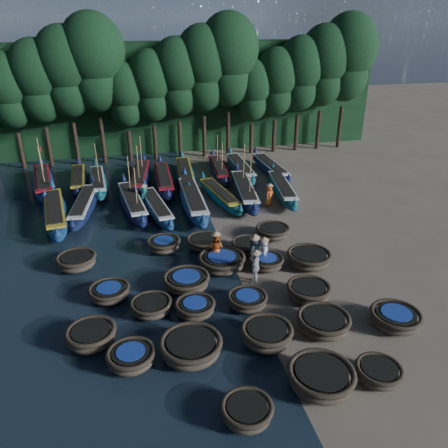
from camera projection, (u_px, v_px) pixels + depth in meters
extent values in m
plane|color=#7B6F5A|center=(231.00, 262.00, 23.57)|extent=(120.00, 120.00, 0.00)
cube|color=black|center=(172.00, 97.00, 42.09)|extent=(40.00, 3.00, 10.00)
ellipsoid|color=brown|center=(247.00, 413.00, 14.20)|extent=(1.84, 1.84, 0.61)
torus|color=#3A2F22|center=(247.00, 407.00, 14.08)|extent=(1.77, 1.77, 0.18)
cylinder|color=black|center=(247.00, 406.00, 14.06)|extent=(1.33, 1.33, 0.06)
ellipsoid|color=brown|center=(321.00, 380.00, 15.45)|extent=(2.89, 2.89, 0.72)
torus|color=#3A2F22|center=(322.00, 372.00, 15.31)|extent=(2.44, 2.44, 0.22)
cylinder|color=black|center=(322.00, 371.00, 15.29)|extent=(1.86, 1.86, 0.07)
ellipsoid|color=brown|center=(378.00, 374.00, 15.78)|extent=(2.02, 2.02, 0.57)
torus|color=#3A2F22|center=(379.00, 369.00, 15.66)|extent=(1.73, 1.73, 0.17)
cylinder|color=black|center=(380.00, 368.00, 15.64)|extent=(1.30, 1.30, 0.05)
ellipsoid|color=brown|center=(131.00, 359.00, 16.43)|extent=(2.04, 2.04, 0.63)
torus|color=#3A2F22|center=(131.00, 353.00, 16.30)|extent=(1.88, 1.88, 0.19)
cylinder|color=black|center=(131.00, 352.00, 16.29)|extent=(1.42, 1.42, 0.06)
cylinder|color=#1B3897|center=(131.00, 351.00, 16.27)|extent=(1.09, 1.09, 0.04)
ellipsoid|color=brown|center=(191.00, 349.00, 16.84)|extent=(2.55, 2.55, 0.74)
torus|color=#3A2F22|center=(191.00, 342.00, 16.70)|extent=(2.46, 2.46, 0.22)
cylinder|color=black|center=(191.00, 341.00, 16.68)|extent=(1.88, 1.88, 0.07)
ellipsoid|color=brown|center=(267.00, 337.00, 17.52)|extent=(2.17, 2.17, 0.74)
torus|color=#3A2F22|center=(267.00, 330.00, 17.37)|extent=(2.15, 2.15, 0.22)
cylinder|color=black|center=(267.00, 329.00, 17.35)|extent=(1.61, 1.61, 0.07)
ellipsoid|color=brown|center=(323.00, 324.00, 18.27)|extent=(2.64, 2.64, 0.68)
torus|color=#3A2F22|center=(324.00, 318.00, 18.13)|extent=(2.27, 2.27, 0.21)
cylinder|color=black|center=(324.00, 317.00, 18.11)|extent=(1.73, 1.73, 0.06)
ellipsoid|color=brown|center=(395.00, 320.00, 18.56)|extent=(2.07, 2.07, 0.64)
torus|color=#3A2F22|center=(396.00, 314.00, 18.44)|extent=(2.18, 2.18, 0.19)
cylinder|color=black|center=(396.00, 313.00, 18.42)|extent=(1.67, 1.67, 0.06)
cylinder|color=#1B3897|center=(397.00, 313.00, 18.40)|extent=(1.28, 1.28, 0.04)
ellipsoid|color=brown|center=(92.00, 338.00, 17.48)|extent=(2.15, 2.15, 0.70)
torus|color=#3A2F22|center=(91.00, 331.00, 17.34)|extent=(2.03, 2.03, 0.21)
cylinder|color=black|center=(90.00, 330.00, 17.32)|extent=(1.53, 1.53, 0.06)
ellipsoid|color=brown|center=(151.00, 308.00, 19.37)|extent=(2.10, 2.10, 0.59)
torus|color=#3A2F22|center=(151.00, 303.00, 19.25)|extent=(1.87, 1.87, 0.18)
cylinder|color=black|center=(151.00, 302.00, 19.24)|extent=(1.42, 1.42, 0.05)
ellipsoid|color=brown|center=(195.00, 309.00, 19.25)|extent=(1.91, 1.91, 0.62)
torus|color=#3A2F22|center=(195.00, 304.00, 19.13)|extent=(1.82, 1.82, 0.19)
cylinder|color=black|center=(195.00, 303.00, 19.11)|extent=(1.37, 1.37, 0.06)
cylinder|color=#1B3897|center=(195.00, 303.00, 19.09)|extent=(1.05, 1.05, 0.04)
ellipsoid|color=brown|center=(247.00, 302.00, 19.80)|extent=(1.81, 1.81, 0.59)
torus|color=#3A2F22|center=(247.00, 297.00, 19.68)|extent=(1.86, 1.86, 0.18)
cylinder|color=black|center=(247.00, 296.00, 19.66)|extent=(1.41, 1.41, 0.05)
cylinder|color=#1B3897|center=(247.00, 295.00, 19.65)|extent=(1.08, 1.08, 0.04)
ellipsoid|color=brown|center=(308.00, 293.00, 20.31)|extent=(2.52, 2.52, 0.70)
torus|color=#3A2F22|center=(309.00, 287.00, 20.17)|extent=(2.09, 2.09, 0.21)
cylinder|color=black|center=(309.00, 286.00, 20.15)|extent=(1.57, 1.57, 0.06)
ellipsoid|color=brown|center=(110.00, 294.00, 20.37)|extent=(1.97, 1.97, 0.59)
torus|color=#3A2F22|center=(109.00, 289.00, 20.25)|extent=(1.93, 1.93, 0.18)
cylinder|color=black|center=(109.00, 288.00, 20.24)|extent=(1.47, 1.47, 0.05)
cylinder|color=#1B3897|center=(109.00, 287.00, 20.22)|extent=(1.13, 1.13, 0.04)
ellipsoid|color=brown|center=(187.00, 283.00, 21.11)|extent=(2.42, 2.42, 0.68)
torus|color=#3A2F22|center=(186.00, 277.00, 20.97)|extent=(2.28, 2.28, 0.20)
cylinder|color=black|center=(186.00, 277.00, 20.95)|extent=(1.74, 1.74, 0.06)
cylinder|color=#1B3897|center=(186.00, 276.00, 20.94)|extent=(1.34, 1.34, 0.04)
ellipsoid|color=brown|center=(222.00, 263.00, 22.76)|extent=(2.63, 2.63, 0.73)
torus|color=#3A2F22|center=(222.00, 257.00, 22.61)|extent=(2.50, 2.50, 0.22)
cylinder|color=black|center=(222.00, 257.00, 22.59)|extent=(1.91, 1.91, 0.07)
cylinder|color=#1B3897|center=(222.00, 256.00, 22.57)|extent=(1.47, 1.47, 0.04)
ellipsoid|color=brown|center=(266.00, 263.00, 22.87)|extent=(2.01, 2.01, 0.60)
torus|color=#3A2F22|center=(267.00, 259.00, 22.75)|extent=(1.86, 1.86, 0.18)
cylinder|color=black|center=(267.00, 258.00, 22.74)|extent=(1.41, 1.41, 0.05)
cylinder|color=#1B3897|center=(267.00, 258.00, 22.72)|extent=(1.08, 1.08, 0.04)
ellipsoid|color=brown|center=(309.00, 260.00, 23.08)|extent=(2.77, 2.77, 0.72)
torus|color=#3A2F22|center=(309.00, 254.00, 22.94)|extent=(2.37, 2.37, 0.22)
cylinder|color=black|center=(309.00, 254.00, 22.92)|extent=(1.80, 1.80, 0.07)
ellipsoid|color=brown|center=(77.00, 263.00, 22.84)|extent=(2.25, 2.25, 0.69)
torus|color=#3A2F22|center=(76.00, 257.00, 22.70)|extent=(2.08, 2.08, 0.21)
cylinder|color=black|center=(76.00, 257.00, 22.69)|extent=(1.57, 1.57, 0.06)
ellipsoid|color=brown|center=(164.00, 246.00, 24.57)|extent=(1.87, 1.87, 0.64)
torus|color=#3A2F22|center=(164.00, 241.00, 24.45)|extent=(1.92, 1.92, 0.19)
cylinder|color=black|center=(164.00, 241.00, 24.43)|extent=(1.45, 1.45, 0.06)
cylinder|color=#1B3897|center=(163.00, 240.00, 24.41)|extent=(1.11, 1.11, 0.04)
ellipsoid|color=brown|center=(204.00, 244.00, 24.85)|extent=(2.27, 2.27, 0.62)
torus|color=#3A2F22|center=(204.00, 239.00, 24.73)|extent=(1.97, 1.97, 0.19)
cylinder|color=black|center=(204.00, 238.00, 24.71)|extent=(1.49, 1.49, 0.06)
ellipsoid|color=brown|center=(248.00, 247.00, 24.44)|extent=(1.78, 1.78, 0.63)
torus|color=#3A2F22|center=(248.00, 243.00, 24.31)|extent=(1.89, 1.89, 0.19)
cylinder|color=black|center=(248.00, 242.00, 24.30)|extent=(1.42, 1.42, 0.06)
ellipsoid|color=brown|center=(273.00, 233.00, 26.06)|extent=(2.19, 2.19, 0.65)
torus|color=#3A2F22|center=(273.00, 228.00, 25.93)|extent=(2.06, 2.06, 0.20)
cylinder|color=black|center=(273.00, 228.00, 25.91)|extent=(1.56, 1.56, 0.06)
ellipsoid|color=navy|center=(55.00, 214.00, 28.12)|extent=(2.73, 8.60, 1.06)
cone|color=navy|center=(51.00, 183.00, 31.29)|extent=(0.47, 0.47, 0.64)
cone|color=navy|center=(57.00, 231.00, 24.38)|extent=(0.47, 0.47, 0.53)
cube|color=gold|center=(54.00, 207.00, 27.93)|extent=(2.05, 6.66, 0.13)
cube|color=black|center=(54.00, 206.00, 27.89)|extent=(1.64, 5.78, 0.11)
ellipsoid|color=#10153D|center=(84.00, 206.00, 29.32)|extent=(2.31, 7.82, 0.96)
cone|color=#10153D|center=(92.00, 179.00, 32.43)|extent=(0.42, 0.42, 0.58)
cone|color=#10153D|center=(72.00, 222.00, 25.70)|extent=(0.42, 0.42, 0.48)
cube|color=silver|center=(83.00, 201.00, 29.15)|extent=(1.72, 6.05, 0.12)
cube|color=black|center=(83.00, 200.00, 29.11)|extent=(1.37, 5.26, 0.10)
ellipsoid|color=#10153D|center=(133.00, 203.00, 29.75)|extent=(2.37, 8.13, 1.00)
cone|color=#10153D|center=(123.00, 176.00, 32.78)|extent=(0.44, 0.44, 0.60)
cone|color=#10153D|center=(142.00, 218.00, 26.17)|extent=(0.44, 0.44, 0.50)
cube|color=silver|center=(132.00, 198.00, 29.57)|extent=(1.77, 6.29, 0.12)
cube|color=black|center=(132.00, 196.00, 29.53)|extent=(1.41, 5.46, 0.10)
cylinder|color=#997F4C|center=(129.00, 175.00, 30.11)|extent=(0.07, 0.24, 2.80)
cylinder|color=#997F4C|center=(136.00, 188.00, 27.81)|extent=(0.07, 0.24, 2.80)
plane|color=red|center=(136.00, 170.00, 27.34)|extent=(0.00, 0.35, 0.35)
ellipsoid|color=navy|center=(156.00, 208.00, 29.12)|extent=(2.38, 7.48, 0.92)
cone|color=navy|center=(144.00, 182.00, 31.88)|extent=(0.41, 0.41, 0.55)
cone|color=navy|center=(170.00, 222.00, 25.86)|extent=(0.41, 0.41, 0.46)
cube|color=silver|center=(156.00, 203.00, 28.95)|extent=(1.78, 5.79, 0.11)
cube|color=black|center=(156.00, 202.00, 28.92)|extent=(1.43, 5.02, 0.09)
ellipsoid|color=navy|center=(193.00, 201.00, 29.98)|extent=(1.78, 8.85, 1.10)
cone|color=navy|center=(184.00, 172.00, 33.47)|extent=(0.48, 0.48, 0.66)
cone|color=navy|center=(203.00, 218.00, 25.90)|extent=(0.48, 0.48, 0.55)
cube|color=silver|center=(193.00, 195.00, 29.78)|extent=(1.30, 6.86, 0.13)
cube|color=black|center=(193.00, 194.00, 29.75)|extent=(0.99, 5.97, 0.11)
ellipsoid|color=#0F495A|center=(220.00, 196.00, 31.08)|extent=(2.46, 7.34, 0.90)
cone|color=#0F495A|center=(203.00, 173.00, 33.77)|extent=(0.40, 0.40, 0.54)
cone|color=#0F495A|center=(240.00, 207.00, 27.92)|extent=(0.40, 0.40, 0.45)
cube|color=gold|center=(220.00, 191.00, 30.92)|extent=(1.85, 5.68, 0.11)
cube|color=black|center=(220.00, 190.00, 30.89)|extent=(1.49, 4.93, 0.09)
ellipsoid|color=#10153D|center=(245.00, 192.00, 31.64)|extent=(2.54, 8.59, 1.06)
cone|color=#10153D|center=(237.00, 165.00, 35.05)|extent=(0.47, 0.47, 0.63)
cone|color=#10153D|center=(255.00, 206.00, 27.66)|extent=(0.47, 0.47, 0.53)
cube|color=silver|center=(245.00, 186.00, 31.45)|extent=(1.90, 6.65, 0.13)
cube|color=black|center=(245.00, 185.00, 31.41)|extent=(1.51, 5.77, 0.11)
cylinder|color=#997F4C|center=(244.00, 164.00, 32.06)|extent=(0.07, 0.25, 2.96)
cylinder|color=#997F4C|center=(250.00, 177.00, 29.50)|extent=(0.07, 0.25, 2.96)
plane|color=red|center=(253.00, 158.00, 28.96)|extent=(0.00, 0.37, 0.37)
ellipsoid|color=#0F495A|center=(282.00, 190.00, 32.14)|extent=(2.49, 7.90, 0.97)
cone|color=#0F495A|center=(273.00, 166.00, 35.28)|extent=(0.43, 0.43, 0.58)
cone|color=#0F495A|center=(295.00, 202.00, 28.47)|extent=(0.43, 0.43, 0.49)
cube|color=silver|center=(283.00, 184.00, 31.96)|extent=(1.87, 6.12, 0.12)
cube|color=black|center=(283.00, 183.00, 31.93)|extent=(1.50, 5.31, 0.10)
ellipsoid|color=navy|center=(43.00, 183.00, 33.32)|extent=(2.92, 8.69, 1.07)
cone|color=navy|center=(40.00, 159.00, 36.50)|extent=(0.47, 0.47, 0.64)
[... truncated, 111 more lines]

